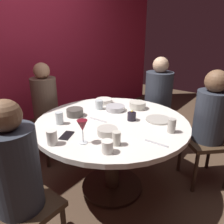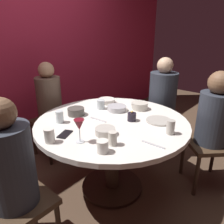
{
  "view_description": "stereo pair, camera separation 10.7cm",
  "coord_description": "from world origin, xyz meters",
  "px_view_note": "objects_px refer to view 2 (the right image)",
  "views": [
    {
      "loc": [
        -1.43,
        -1.09,
        1.5
      ],
      "look_at": [
        0.0,
        0.0,
        0.81
      ],
      "focal_mm": 34.99,
      "sensor_mm": 36.0,
      "label": 1
    },
    {
      "loc": [
        -1.36,
        -1.17,
        1.5
      ],
      "look_at": [
        0.0,
        0.0,
        0.81
      ],
      "focal_mm": 34.99,
      "sensor_mm": 36.0,
      "label": 2
    }
  ],
  "objects_px": {
    "wine_glass": "(79,126)",
    "dining_table": "(112,135)",
    "dinner_plate": "(159,121)",
    "bowl_rice_portion": "(140,106)",
    "bowl_sauce_side": "(107,101)",
    "seated_diner_left": "(11,169)",
    "seated_diner_right": "(162,97)",
    "bowl_salad_center": "(105,131)",
    "cup_center_front": "(113,138)",
    "cup_near_candle": "(171,127)",
    "bowl_serving_large": "(117,108)",
    "candle_holder": "(132,117)",
    "cup_far_edge": "(101,104)",
    "bowl_small_white": "(76,112)",
    "seated_diner_back": "(49,101)",
    "cup_by_right_diner": "(60,117)",
    "cup_beside_wine": "(102,146)",
    "cup_by_left_diner": "(49,136)",
    "cell_phone": "(65,134)",
    "seated_diner_front_right": "(214,118)"
  },
  "relations": [
    {
      "from": "bowl_small_white",
      "to": "cup_far_edge",
      "type": "distance_m",
      "value": 0.29
    },
    {
      "from": "wine_glass",
      "to": "dining_table",
      "type": "bearing_deg",
      "value": 10.59
    },
    {
      "from": "bowl_serving_large",
      "to": "cup_by_right_diner",
      "type": "xyz_separation_m",
      "value": [
        -0.55,
        0.19,
        0.03
      ]
    },
    {
      "from": "seated_diner_left",
      "to": "dinner_plate",
      "type": "bearing_deg",
      "value": -15.62
    },
    {
      "from": "dinner_plate",
      "to": "bowl_rice_portion",
      "type": "xyz_separation_m",
      "value": [
        0.15,
        0.31,
        0.03
      ]
    },
    {
      "from": "bowl_serving_large",
      "to": "cup_center_front",
      "type": "relative_size",
      "value": 1.89
    },
    {
      "from": "seated_diner_back",
      "to": "wine_glass",
      "type": "height_order",
      "value": "seated_diner_back"
    },
    {
      "from": "bowl_sauce_side",
      "to": "bowl_rice_portion",
      "type": "distance_m",
      "value": 0.39
    },
    {
      "from": "seated_diner_right",
      "to": "cup_near_candle",
      "type": "relative_size",
      "value": 10.6
    },
    {
      "from": "bowl_serving_large",
      "to": "dining_table",
      "type": "bearing_deg",
      "value": -150.09
    },
    {
      "from": "cup_by_right_diner",
      "to": "cup_beside_wine",
      "type": "height_order",
      "value": "cup_by_right_diner"
    },
    {
      "from": "seated_diner_left",
      "to": "cup_center_front",
      "type": "relative_size",
      "value": 11.51
    },
    {
      "from": "seated_diner_back",
      "to": "bowl_small_white",
      "type": "xyz_separation_m",
      "value": [
        -0.12,
        -0.62,
        0.05
      ]
    },
    {
      "from": "seated_diner_front_right",
      "to": "cup_near_candle",
      "type": "distance_m",
      "value": 0.6
    },
    {
      "from": "dining_table",
      "to": "cup_near_candle",
      "type": "xyz_separation_m",
      "value": [
        0.09,
        -0.52,
        0.2
      ]
    },
    {
      "from": "cup_near_candle",
      "to": "cup_center_front",
      "type": "bearing_deg",
      "value": 151.94
    },
    {
      "from": "bowl_serving_large",
      "to": "cup_beside_wine",
      "type": "relative_size",
      "value": 2.23
    },
    {
      "from": "seated_diner_left",
      "to": "seated_diner_right",
      "type": "height_order",
      "value": "seated_diner_right"
    },
    {
      "from": "cup_by_left_diner",
      "to": "bowl_salad_center",
      "type": "bearing_deg",
      "value": -31.63
    },
    {
      "from": "seated_diner_left",
      "to": "bowl_serving_large",
      "type": "relative_size",
      "value": 6.1
    },
    {
      "from": "wine_glass",
      "to": "bowl_small_white",
      "type": "xyz_separation_m",
      "value": [
        0.33,
        0.43,
        -0.09
      ]
    },
    {
      "from": "candle_holder",
      "to": "cup_far_edge",
      "type": "height_order",
      "value": "candle_holder"
    },
    {
      "from": "dining_table",
      "to": "cup_beside_wine",
      "type": "distance_m",
      "value": 0.57
    },
    {
      "from": "seated_diner_front_right",
      "to": "cup_far_edge",
      "type": "relative_size",
      "value": 12.68
    },
    {
      "from": "candle_holder",
      "to": "bowl_salad_center",
      "type": "distance_m",
      "value": 0.35
    },
    {
      "from": "cell_phone",
      "to": "cup_center_front",
      "type": "height_order",
      "value": "cup_center_front"
    },
    {
      "from": "bowl_small_white",
      "to": "cup_by_left_diner",
      "type": "relative_size",
      "value": 1.46
    },
    {
      "from": "wine_glass",
      "to": "bowl_rice_portion",
      "type": "relative_size",
      "value": 1.06
    },
    {
      "from": "cell_phone",
      "to": "cup_far_edge",
      "type": "distance_m",
      "value": 0.64
    },
    {
      "from": "seated_diner_left",
      "to": "candle_holder",
      "type": "bearing_deg",
      "value": -7.55
    },
    {
      "from": "seated_diner_back",
      "to": "bowl_salad_center",
      "type": "height_order",
      "value": "seated_diner_back"
    },
    {
      "from": "dining_table",
      "to": "bowl_rice_portion",
      "type": "bearing_deg",
      "value": -2.93
    },
    {
      "from": "seated_diner_left",
      "to": "dining_table",
      "type": "bearing_deg",
      "value": 0.0
    },
    {
      "from": "candle_holder",
      "to": "bowl_small_white",
      "type": "xyz_separation_m",
      "value": [
        -0.23,
        0.48,
        -0.0
      ]
    },
    {
      "from": "seated_diner_left",
      "to": "cup_beside_wine",
      "type": "relative_size",
      "value": 13.57
    },
    {
      "from": "seated_diner_back",
      "to": "bowl_small_white",
      "type": "distance_m",
      "value": 0.64
    },
    {
      "from": "bowl_rice_portion",
      "to": "cup_center_front",
      "type": "distance_m",
      "value": 0.78
    },
    {
      "from": "seated_diner_right",
      "to": "cup_by_right_diner",
      "type": "xyz_separation_m",
      "value": [
        -1.25,
        0.31,
        0.05
      ]
    },
    {
      "from": "seated_diner_left",
      "to": "cup_by_left_diner",
      "type": "distance_m",
      "value": 0.35
    },
    {
      "from": "dinner_plate",
      "to": "cup_near_candle",
      "type": "distance_m",
      "value": 0.25
    },
    {
      "from": "seated_diner_right",
      "to": "wine_glass",
      "type": "relative_size",
      "value": 6.81
    },
    {
      "from": "candle_holder",
      "to": "cup_beside_wine",
      "type": "bearing_deg",
      "value": -163.48
    },
    {
      "from": "dining_table",
      "to": "cup_far_edge",
      "type": "distance_m",
      "value": 0.38
    },
    {
      "from": "cup_near_candle",
      "to": "cup_by_right_diner",
      "type": "height_order",
      "value": "cup_near_candle"
    },
    {
      "from": "seated_diner_left",
      "to": "bowl_salad_center",
      "type": "relative_size",
      "value": 7.39
    },
    {
      "from": "dinner_plate",
      "to": "bowl_serving_large",
      "type": "bearing_deg",
      "value": 93.57
    },
    {
      "from": "bowl_salad_center",
      "to": "seated_diner_back",
      "type": "bearing_deg",
      "value": 77.6
    },
    {
      "from": "cup_by_left_diner",
      "to": "cup_far_edge",
      "type": "distance_m",
      "value": 0.78
    },
    {
      "from": "seated_diner_right",
      "to": "bowl_small_white",
      "type": "xyz_separation_m",
      "value": [
        -1.05,
        0.34,
        0.03
      ]
    },
    {
      "from": "wine_glass",
      "to": "seated_diner_right",
      "type": "bearing_deg",
      "value": 3.51
    }
  ]
}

